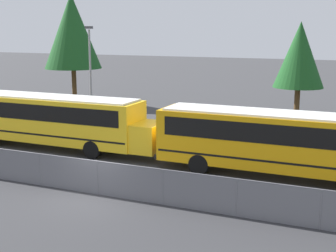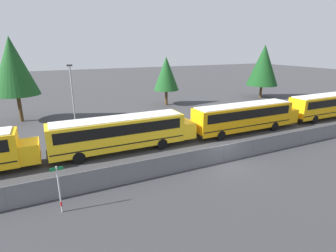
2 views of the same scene
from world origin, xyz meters
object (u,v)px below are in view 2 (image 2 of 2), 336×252
school_bus_1 (122,131)px  tree_2 (13,66)px  school_bus_2 (245,115)px  light_pole (72,94)px  tree_0 (166,74)px  street_sign (59,188)px  tree_3 (263,65)px  school_bus_3 (329,104)px

school_bus_1 → tree_2: (-8.87, 15.19, 4.97)m
school_bus_2 → light_pole: size_ratio=1.84×
tree_0 → tree_2: (-20.79, -1.04, 1.82)m
street_sign → tree_2: tree_2 is taller
light_pole → tree_3: (33.45, 5.40, 1.89)m
school_bus_3 → street_sign: bearing=-168.1°
school_bus_3 → tree_3: 15.53m
school_bus_1 → school_bus_3: same height
street_sign → tree_0: (17.69, 23.70, 3.51)m
school_bus_2 → tree_2: 27.89m
school_bus_1 → school_bus_3: bearing=-0.7°
school_bus_3 → school_bus_1: bearing=179.3°
light_pole → tree_3: bearing=9.2°
school_bus_2 → street_sign: school_bus_2 is taller
school_bus_1 → light_pole: bearing=108.6°
school_bus_2 → tree_2: bearing=145.5°
school_bus_3 → tree_2: tree_2 is taller
school_bus_1 → school_bus_2: same height
school_bus_2 → tree_2: (-22.62, 15.55, 4.97)m
school_bus_2 → school_bus_3: 14.11m
school_bus_3 → street_sign: school_bus_3 is taller
light_pole → tree_2: size_ratio=0.70×
school_bus_3 → light_pole: light_pole is taller
school_bus_3 → street_sign: 34.38m
school_bus_1 → school_bus_3: size_ratio=1.00×
tree_0 → school_bus_1: bearing=-126.3°
school_bus_1 → school_bus_3: 27.86m
street_sign → tree_2: 23.48m
school_bus_1 → tree_2: tree_2 is taller
tree_2 → school_bus_1: bearing=-59.7°
school_bus_1 → school_bus_2: bearing=-1.5°
tree_0 → light_pole: bearing=-154.3°
school_bus_3 → tree_0: 23.23m
tree_2 → tree_3: bearing=-1.1°
tree_3 → school_bus_3: bearing=-99.8°
school_bus_2 → tree_2: tree_2 is taller
school_bus_2 → tree_0: (-1.83, 16.59, 3.15)m
street_sign → tree_2: (-3.09, 22.66, 5.33)m
school_bus_2 → tree_3: (16.67, 14.77, 4.02)m
tree_2 → tree_3: size_ratio=1.09×
tree_2 → school_bus_3: bearing=-23.0°
light_pole → tree_0: size_ratio=0.95×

